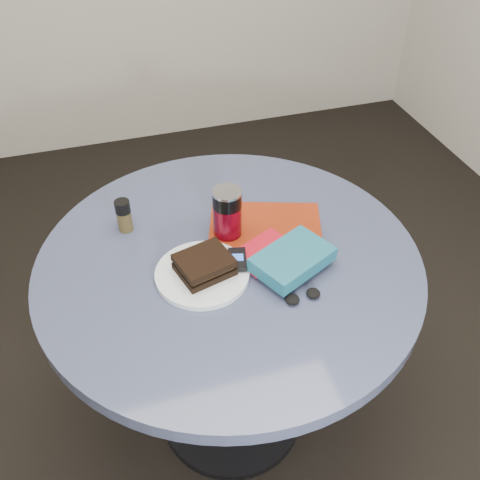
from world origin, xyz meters
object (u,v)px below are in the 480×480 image
object	(u,v)px
sandwich	(204,265)
red_book	(264,252)
mp3_player	(237,259)
magazine	(265,228)
novel	(293,259)
plate	(202,274)
headphones	(303,296)
table	(230,300)
soda_can	(227,213)
pepper_grinder	(124,215)

from	to	relation	value
sandwich	red_book	size ratio (longest dim) A/B	0.97
red_book	mp3_player	size ratio (longest dim) A/B	1.80
magazine	novel	xyz separation A→B (m)	(0.01, -0.17, 0.03)
plate	headphones	bearing A→B (deg)	-34.75
plate	sandwich	xyz separation A→B (m)	(0.01, 0.00, 0.03)
table	magazine	size ratio (longest dim) A/B	3.26
sandwich	magazine	xyz separation A→B (m)	(0.20, 0.13, -0.03)
mp3_player	novel	bearing A→B (deg)	-22.13
sandwich	mp3_player	distance (m)	0.09
red_book	novel	xyz separation A→B (m)	(0.05, -0.07, 0.03)
novel	headphones	xyz separation A→B (m)	(-0.01, -0.10, -0.03)
sandwich	novel	xyz separation A→B (m)	(0.21, -0.04, -0.00)
plate	red_book	xyz separation A→B (m)	(0.17, 0.03, 0.00)
soda_can	headphones	bearing A→B (deg)	-69.60
red_book	magazine	bearing A→B (deg)	42.74
magazine	mp3_player	world-z (taller)	mp3_player
table	pepper_grinder	xyz separation A→B (m)	(-0.24, 0.19, 0.21)
soda_can	pepper_grinder	distance (m)	0.28
pepper_grinder	plate	bearing A→B (deg)	-56.86
mp3_player	pepper_grinder	bearing A→B (deg)	137.09
pepper_grinder	novel	world-z (taller)	pepper_grinder
table	soda_can	world-z (taller)	soda_can
headphones	pepper_grinder	bearing A→B (deg)	133.56
table	sandwich	bearing A→B (deg)	-147.36
plate	magazine	world-z (taller)	plate
red_book	headphones	xyz separation A→B (m)	(0.04, -0.17, -0.00)
table	novel	xyz separation A→B (m)	(0.14, -0.09, 0.20)
plate	sandwich	size ratio (longest dim) A/B	1.55
pepper_grinder	mp3_player	bearing A→B (deg)	-42.91
pepper_grinder	novel	size ratio (longest dim) A/B	0.49
sandwich	headphones	size ratio (longest dim) A/B	1.66
plate	soda_can	world-z (taller)	soda_can
mp3_player	headphones	size ratio (longest dim) A/B	0.95
magazine	red_book	size ratio (longest dim) A/B	1.96
soda_can	red_book	bearing A→B (deg)	-58.71
magazine	mp3_player	xyz separation A→B (m)	(-0.12, -0.12, 0.02)
table	headphones	bearing A→B (deg)	-56.94
magazine	plate	bearing A→B (deg)	-129.90
pepper_grinder	headphones	distance (m)	0.53
plate	headphones	size ratio (longest dim) A/B	2.57
table	magazine	bearing A→B (deg)	32.19
table	novel	bearing A→B (deg)	-34.19
soda_can	red_book	size ratio (longest dim) A/B	0.92
sandwich	red_book	bearing A→B (deg)	9.44
table	mp3_player	size ratio (longest dim) A/B	11.49
novel	pepper_grinder	bearing A→B (deg)	117.16
mp3_player	headphones	bearing A→B (deg)	-52.70
plate	novel	distance (m)	0.23
sandwich	soda_can	xyz separation A→B (m)	(0.10, 0.14, 0.03)
sandwich	pepper_grinder	world-z (taller)	pepper_grinder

